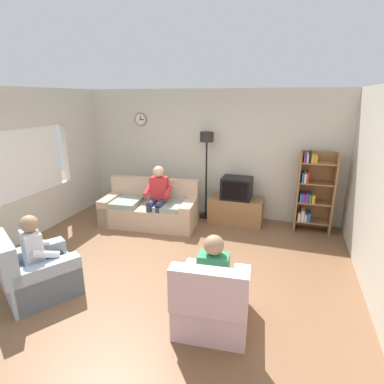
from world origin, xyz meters
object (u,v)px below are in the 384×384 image
at_px(couch, 150,209).
at_px(person_on_couch, 158,194).
at_px(tv_stand, 236,210).
at_px(armchair_near_bookshelf, 213,302).
at_px(person_in_left_armchair, 41,251).
at_px(person_in_right_armchair, 214,274).
at_px(bookshelf, 312,191).
at_px(armchair_near_window, 37,274).
at_px(floor_lamp, 207,151).
at_px(tv, 237,188).

distance_m(couch, person_on_couch, 0.46).
height_order(tv_stand, armchair_near_bookshelf, armchair_near_bookshelf).
bearing_deg(person_in_left_armchair, person_on_couch, 77.17).
bearing_deg(person_in_right_armchair, couch, 129.08).
xyz_separation_m(couch, person_in_right_armchair, (1.96, -2.41, 0.29)).
height_order(bookshelf, person_in_right_armchair, bookshelf).
relative_size(armchair_near_window, armchair_near_bookshelf, 1.23).
distance_m(person_on_couch, person_in_right_armchair, 2.88).
relative_size(person_on_couch, person_in_left_armchair, 1.11).
bearing_deg(couch, bookshelf, 12.74).
distance_m(floor_lamp, person_in_right_armchair, 3.40).
distance_m(bookshelf, armchair_near_bookshelf, 3.44).
bearing_deg(person_in_left_armchair, bookshelf, 43.56).
xyz_separation_m(floor_lamp, armchair_near_bookshelf, (0.98, -3.23, -1.16)).
bearing_deg(person_in_left_armchair, armchair_near_bookshelf, 1.94).
bearing_deg(armchair_near_bookshelf, tv_stand, 95.40).
xyz_separation_m(tv_stand, bookshelf, (1.45, 0.07, 0.52)).
height_order(person_on_couch, person_in_right_armchair, person_on_couch).
relative_size(couch, person_in_right_armchair, 1.76).
xyz_separation_m(tv, armchair_near_window, (-2.05, -3.26, -0.46)).
xyz_separation_m(couch, armchair_near_window, (-0.38, -2.65, -0.02)).
relative_size(tv, armchair_near_bookshelf, 0.63).
height_order(armchair_near_bookshelf, person_in_left_armchair, person_in_left_armchair).
distance_m(couch, tv, 1.83).
height_order(armchair_near_window, person_in_right_armchair, person_in_right_armchair).
relative_size(armchair_near_bookshelf, person_in_right_armchair, 0.85).
xyz_separation_m(bookshelf, armchair_near_window, (-3.50, -3.36, -0.50)).
bearing_deg(person_in_right_armchair, armchair_near_window, -174.07).
xyz_separation_m(couch, person_in_left_armchair, (-0.33, -2.58, 0.29)).
height_order(floor_lamp, person_in_right_armchair, floor_lamp).
bearing_deg(bookshelf, armchair_near_window, -136.18).
bearing_deg(person_on_couch, armchair_near_window, -103.47).
relative_size(tv_stand, bookshelf, 0.70).
xyz_separation_m(couch, armchair_near_bookshelf, (1.97, -2.50, -0.02)).
bearing_deg(tv, person_on_couch, -153.47).
distance_m(couch, person_in_left_armchair, 2.62).
bearing_deg(couch, person_on_couch, -25.48).
bearing_deg(tv, armchair_near_window, -122.13).
distance_m(tv_stand, floor_lamp, 1.37).
bearing_deg(floor_lamp, tv, -10.26).
distance_m(floor_lamp, person_on_couch, 1.36).
xyz_separation_m(tv, person_on_couch, (-1.44, -0.72, -0.05)).
bearing_deg(armchair_near_window, person_in_left_armchair, 58.05).
bearing_deg(tv_stand, armchair_near_window, -121.94).
distance_m(bookshelf, armchair_near_window, 4.88).
distance_m(tv_stand, tv, 0.49).
distance_m(tv, bookshelf, 1.46).
distance_m(couch, armchair_near_window, 2.68).
bearing_deg(person_in_right_armchair, person_in_left_armchair, -175.83).
relative_size(tv_stand, person_in_right_armchair, 0.98).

